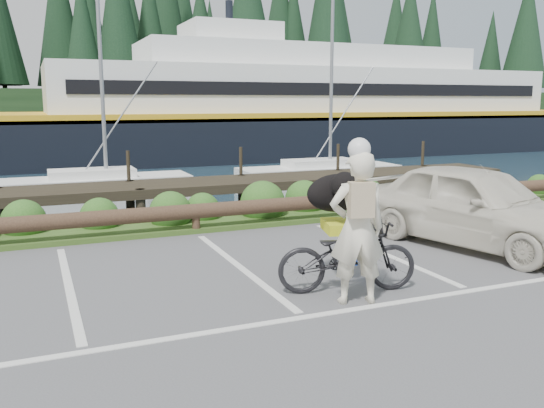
{
  "coord_description": "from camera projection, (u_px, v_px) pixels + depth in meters",
  "views": [
    {
      "loc": [
        -2.97,
        -6.44,
        2.62
      ],
      "look_at": [
        0.33,
        1.41,
        1.1
      ],
      "focal_mm": 38.0,
      "sensor_mm": 36.0,
      "label": 1
    }
  ],
  "objects": [
    {
      "name": "ground",
      "position": [
        291.0,
        307.0,
        7.44
      ],
      "size": [
        72.0,
        72.0,
        0.0
      ],
      "primitive_type": "plane",
      "color": "#4D4C4F"
    },
    {
      "name": "harbor_backdrop",
      "position": [
        56.0,
        121.0,
        78.83
      ],
      "size": [
        170.0,
        160.0,
        30.0
      ],
      "color": "#182C3A",
      "rests_on": "ground"
    },
    {
      "name": "vegetation_strip",
      "position": [
        187.0,
        224.0,
        12.24
      ],
      "size": [
        34.0,
        1.6,
        0.1
      ],
      "primitive_type": "cube",
      "color": "#3D5B21",
      "rests_on": "ground"
    },
    {
      "name": "log_rail",
      "position": [
        196.0,
        233.0,
        11.62
      ],
      "size": [
        32.0,
        0.3,
        0.6
      ],
      "primitive_type": null,
      "color": "#443021",
      "rests_on": "ground"
    },
    {
      "name": "bicycle",
      "position": [
        347.0,
        256.0,
        7.97
      ],
      "size": [
        2.05,
        1.16,
        1.02
      ],
      "primitive_type": "imported",
      "rotation": [
        0.0,
        0.0,
        1.31
      ],
      "color": "black",
      "rests_on": "ground"
    },
    {
      "name": "cyclist",
      "position": [
        357.0,
        228.0,
        7.44
      ],
      "size": [
        0.83,
        0.66,
        2.01
      ],
      "primitive_type": "imported",
      "rotation": [
        0.0,
        0.0,
        2.88
      ],
      "color": "#F1E9CC",
      "rests_on": "ground"
    },
    {
      "name": "dog",
      "position": [
        337.0,
        193.0,
        8.44
      ],
      "size": [
        0.71,
        1.06,
        0.56
      ],
      "primitive_type": "ellipsoid",
      "rotation": [
        0.0,
        0.0,
        1.31
      ],
      "color": "black",
      "rests_on": "bicycle"
    },
    {
      "name": "parked_car",
      "position": [
        475.0,
        205.0,
        10.48
      ],
      "size": [
        2.86,
        4.75,
        1.51
      ],
      "primitive_type": "imported",
      "rotation": [
        0.0,
        0.0,
        0.26
      ],
      "color": "beige",
      "rests_on": "ground"
    }
  ]
}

